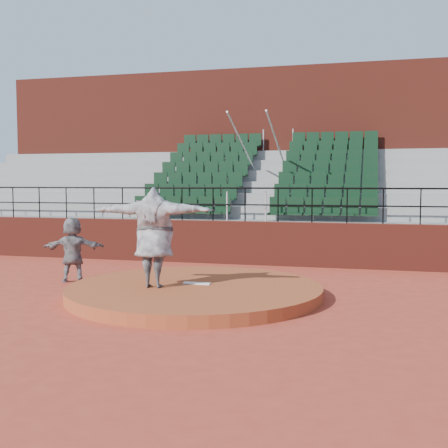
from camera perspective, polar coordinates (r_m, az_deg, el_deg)
The scene contains 9 objects.
ground at distance 12.28m, azimuth -2.98°, elevation -7.38°, with size 90.00×90.00×0.00m, color #AB3A26.
pitchers_mound at distance 12.25m, azimuth -2.98°, elevation -6.81°, with size 5.50×5.50×0.25m, color #A04523.
pitching_rubber at distance 12.37m, azimuth -2.78°, elevation -6.04°, with size 0.60×0.15×0.03m, color white.
boundary_wall at distance 16.95m, azimuth 2.14°, elevation -1.92°, with size 24.00×0.30×1.30m, color maroon.
wall_railing at distance 16.86m, azimuth 2.16°, elevation 2.75°, with size 24.04×0.05×1.03m.
seating_deck at distance 20.46m, azimuth 4.37°, elevation 1.36°, with size 24.00×5.97×4.63m.
press_box_facade at distance 24.35m, azimuth 6.07°, elevation 6.78°, with size 24.00×3.00×7.10m, color maroon.
pitcher at distance 11.97m, azimuth -7.13°, elevation -1.36°, with size 2.61×0.71×2.12m, color black.
fielder at distance 14.47m, azimuth -15.11°, elevation -2.50°, with size 1.50×0.48×1.62m, color black.
Camera 1 is at (3.65, -11.45, 2.48)m, focal length 45.00 mm.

